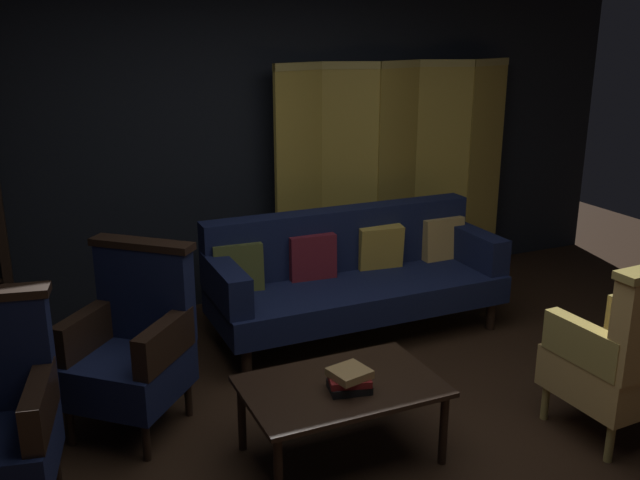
{
  "coord_description": "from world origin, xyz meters",
  "views": [
    {
      "loc": [
        -1.61,
        -2.81,
        2.17
      ],
      "look_at": [
        0.0,
        0.8,
        0.95
      ],
      "focal_mm": 39.29,
      "sensor_mm": 36.0,
      "label": 1
    }
  ],
  "objects": [
    {
      "name": "velvet_couch",
      "position": [
        0.55,
        1.46,
        0.46
      ],
      "size": [
        2.12,
        0.78,
        0.88
      ],
      "color": "black",
      "rests_on": "ground_plane"
    },
    {
      "name": "back_wall",
      "position": [
        0.0,
        2.45,
        1.4
      ],
      "size": [
        7.2,
        0.1,
        2.8
      ],
      "primitive_type": "cube",
      "color": "black",
      "rests_on": "ground_plane"
    },
    {
      "name": "folding_screen",
      "position": [
        1.32,
        2.18,
        0.99
      ],
      "size": [
        2.19,
        0.24,
        1.9
      ],
      "color": "#B29338",
      "rests_on": "ground_plane"
    },
    {
      "name": "armchair_gilt_accent",
      "position": [
        1.25,
        -0.39,
        0.49
      ],
      "size": [
        0.61,
        0.6,
        1.04
      ],
      "color": "tan",
      "rests_on": "ground_plane"
    },
    {
      "name": "book_black_cloth",
      "position": [
        -0.21,
        -0.02,
        0.44
      ],
      "size": [
        0.23,
        0.19,
        0.04
      ],
      "primitive_type": "cube",
      "rotation": [
        0.0,
        0.0,
        -0.2
      ],
      "color": "black",
      "rests_on": "coffee_table"
    },
    {
      "name": "coffee_table",
      "position": [
        -0.22,
        0.05,
        0.37
      ],
      "size": [
        1.0,
        0.64,
        0.42
      ],
      "color": "black",
      "rests_on": "ground_plane"
    },
    {
      "name": "book_tan_leather",
      "position": [
        -0.21,
        -0.02,
        0.52
      ],
      "size": [
        0.21,
        0.2,
        0.04
      ],
      "primitive_type": "cube",
      "rotation": [
        0.0,
        0.0,
        0.21
      ],
      "color": "#9E7A47",
      "rests_on": "book_red_leather"
    },
    {
      "name": "book_red_leather",
      "position": [
        -0.21,
        -0.02,
        0.48
      ],
      "size": [
        0.24,
        0.2,
        0.03
      ],
      "primitive_type": "cube",
      "rotation": [
        0.0,
        0.0,
        -0.28
      ],
      "color": "maroon",
      "rests_on": "book_black_cloth"
    },
    {
      "name": "ground_plane",
      "position": [
        0.0,
        0.0,
        0.0
      ],
      "size": [
        10.0,
        10.0,
        0.0
      ],
      "primitive_type": "plane",
      "color": "black"
    },
    {
      "name": "armchair_wing_left",
      "position": [
        -1.13,
        0.8,
        0.49
      ],
      "size": [
        0.82,
        0.82,
        1.04
      ],
      "color": "black",
      "rests_on": "ground_plane"
    }
  ]
}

